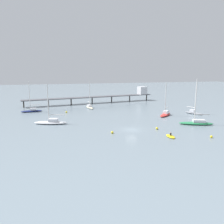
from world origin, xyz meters
name	(u,v)px	position (x,y,z in m)	size (l,w,h in m)	color
ground_plane	(131,130)	(0.00, 0.00, 0.00)	(400.00, 400.00, 0.00)	slate
pier	(113,94)	(10.13, 48.46, 3.55)	(58.66, 11.67, 6.66)	#4C4C51
sailboat_gray	(194,112)	(27.54, 13.09, 0.64)	(4.21, 6.28, 9.33)	gray
sailboat_navy	(32,110)	(-24.63, 32.42, 0.65)	(7.31, 2.36, 10.72)	navy
sailboat_white	(51,122)	(-18.73, 11.74, 0.64)	(9.33, 5.21, 10.70)	white
sailboat_red	(165,114)	(17.07, 13.27, 0.65)	(7.23, 6.94, 10.53)	red
sailboat_green	(197,122)	(18.72, -0.23, 0.69)	(9.18, 5.77, 12.26)	#287F4C
sailboat_cream	(90,106)	(-3.54, 35.01, 0.66)	(2.36, 7.21, 10.44)	beige
dinghy_yellow	(171,136)	(5.90, -8.45, 0.20)	(1.70, 3.30, 1.14)	yellow
mooring_buoy_inner	(66,112)	(-13.18, 27.25, 0.30)	(0.59, 0.59, 0.59)	yellow
mooring_buoy_far	(211,137)	(13.99, -11.56, 0.28)	(0.55, 0.55, 0.55)	yellow
mooring_buoy_outer	(157,128)	(6.12, -1.73, 0.28)	(0.57, 0.57, 0.57)	yellow
mooring_buoy_mid	(112,132)	(-5.52, -2.14, 0.29)	(0.58, 0.58, 0.58)	yellow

